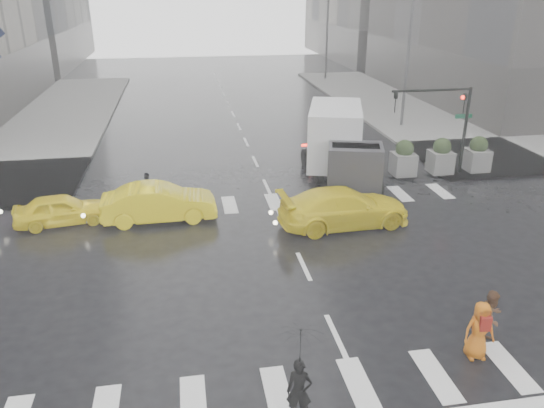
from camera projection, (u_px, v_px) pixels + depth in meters
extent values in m
plane|color=black|center=(304.00, 266.00, 18.37)|extent=(120.00, 120.00, 0.00)
cube|color=slate|center=(518.00, 123.00, 37.34)|extent=(35.00, 35.00, 0.15)
cube|color=#33302D|center=(418.00, 39.00, 73.09)|extent=(26.05, 26.05, 4.40)
cylinder|color=black|center=(465.00, 132.00, 26.36)|extent=(0.16, 0.16, 4.50)
cylinder|color=black|center=(432.00, 90.00, 25.23)|extent=(4.00, 0.12, 0.12)
imported|color=black|center=(464.00, 104.00, 25.77)|extent=(0.16, 0.20, 1.00)
imported|color=black|center=(395.00, 102.00, 25.14)|extent=(0.16, 0.20, 1.00)
sphere|color=#FF190C|center=(463.00, 97.00, 25.64)|extent=(0.20, 0.20, 0.20)
cube|color=#0D5D35|center=(464.00, 116.00, 26.35)|extent=(0.90, 0.03, 0.22)
cylinder|color=#59595B|center=(407.00, 60.00, 34.77)|extent=(0.20, 0.20, 9.00)
cylinder|color=#59595B|center=(327.00, 34.00, 53.00)|extent=(0.20, 0.20, 9.00)
cube|color=slate|center=(403.00, 164.00, 26.67)|extent=(1.10, 1.10, 1.10)
sphere|color=black|center=(405.00, 149.00, 26.36)|extent=(0.90, 0.90, 0.90)
cube|color=slate|center=(440.00, 162.00, 26.98)|extent=(1.10, 1.10, 1.10)
sphere|color=black|center=(442.00, 147.00, 26.68)|extent=(0.90, 0.90, 0.90)
cube|color=slate|center=(477.00, 160.00, 27.29)|extent=(1.10, 1.10, 1.10)
sphere|color=black|center=(479.00, 145.00, 26.99)|extent=(0.90, 0.90, 0.90)
imported|color=black|center=(299.00, 391.00, 11.61)|extent=(0.65, 0.53, 1.56)
imported|color=black|center=(300.00, 345.00, 11.15)|extent=(1.21, 1.22, 0.88)
imported|color=#4E301C|center=(491.00, 317.00, 14.21)|extent=(0.94, 0.86, 1.56)
imported|color=#CB630E|center=(479.00, 330.00, 13.60)|extent=(0.84, 0.60, 1.62)
cube|color=maroon|center=(485.00, 323.00, 13.31)|extent=(0.30, 0.19, 0.40)
imported|color=black|center=(148.00, 190.00, 22.99)|extent=(1.03, 0.76, 1.59)
imported|color=black|center=(347.00, 178.00, 24.53)|extent=(1.11, 0.91, 1.50)
imported|color=yellow|center=(61.00, 209.00, 21.44)|extent=(3.83, 2.04, 1.24)
imported|color=yellow|center=(159.00, 203.00, 21.73)|extent=(4.67, 1.73, 1.53)
imported|color=yellow|center=(344.00, 207.00, 21.25)|extent=(4.84, 2.53, 1.54)
cube|color=silver|center=(335.00, 134.00, 26.49)|extent=(2.49, 4.77, 2.80)
cube|color=#2A2A2E|center=(354.00, 171.00, 23.78)|extent=(2.39, 1.87, 2.39)
cube|color=black|center=(355.00, 156.00, 23.51)|extent=(2.08, 0.93, 0.93)
cylinder|color=black|center=(331.00, 192.00, 23.74)|extent=(0.29, 0.93, 0.93)
cylinder|color=black|center=(378.00, 189.00, 24.08)|extent=(0.29, 0.93, 0.93)
cylinder|color=black|center=(319.00, 175.00, 25.82)|extent=(0.29, 0.93, 0.93)
cylinder|color=black|center=(362.00, 172.00, 26.16)|extent=(0.29, 0.93, 0.93)
cylinder|color=black|center=(305.00, 157.00, 28.47)|extent=(0.29, 0.93, 0.93)
cylinder|color=black|center=(344.00, 155.00, 28.81)|extent=(0.29, 0.93, 0.93)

